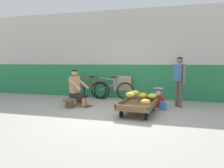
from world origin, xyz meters
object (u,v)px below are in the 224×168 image
object	(u,v)px
banana_cart	(138,105)
plastic_crate	(158,102)
sign_board	(122,87)
weighing_scale	(159,92)
vendor_seated	(77,88)
bicycle_near_left	(89,89)
low_bench	(75,99)
customer_adult	(179,76)
bicycle_far_left	(112,90)
shopping_bag	(163,106)

from	to	relation	value
banana_cart	plastic_crate	distance (m)	1.11
plastic_crate	sign_board	size ratio (longest dim) A/B	0.41
weighing_scale	sign_board	distance (m)	1.87
vendor_seated	bicycle_near_left	distance (m)	1.42
low_bench	customer_adult	world-z (taller)	customer_adult
plastic_crate	bicycle_far_left	distance (m)	2.01
bicycle_far_left	shopping_bag	world-z (taller)	bicycle_far_left
banana_cart	plastic_crate	bearing A→B (deg)	64.12
low_bench	vendor_seated	distance (m)	0.38
customer_adult	bicycle_far_left	bearing A→B (deg)	160.72
plastic_crate	bicycle_near_left	bearing A→B (deg)	160.47
bicycle_near_left	shopping_bag	bearing A→B (deg)	-25.41
bicycle_far_left	sign_board	distance (m)	0.45
low_bench	customer_adult	xyz separation A→B (m)	(3.18, 0.60, 0.75)
low_bench	bicycle_far_left	distance (m)	1.66
banana_cart	plastic_crate	size ratio (longest dim) A/B	4.22
low_bench	shopping_bag	distance (m)	2.73
weighing_scale	bicycle_far_left	size ratio (longest dim) A/B	0.18
plastic_crate	bicycle_near_left	xyz separation A→B (m)	(-2.62, 0.93, 0.20)
vendor_seated	bicycle_near_left	bearing A→B (deg)	95.10
banana_cart	customer_adult	size ratio (longest dim) A/B	0.99
weighing_scale	shopping_bag	distance (m)	0.53
bicycle_far_left	bicycle_near_left	bearing A→B (deg)	-176.68
weighing_scale	vendor_seated	bearing A→B (deg)	-169.47
weighing_scale	plastic_crate	bearing A→B (deg)	90.00
low_bench	bicycle_far_left	bearing A→B (deg)	59.60
banana_cart	low_bench	xyz separation A→B (m)	(-2.10, 0.55, -0.04)
vendor_seated	shopping_bag	xyz separation A→B (m)	(2.64, 0.08, -0.45)
plastic_crate	low_bench	bearing A→B (deg)	-170.25
sign_board	plastic_crate	bearing A→B (deg)	-41.73
low_bench	bicycle_near_left	bearing A→B (deg)	91.63
vendor_seated	weighing_scale	size ratio (longest dim) A/B	3.80
bicycle_near_left	sign_board	size ratio (longest dim) A/B	1.90
low_bench	sign_board	world-z (taller)	sign_board
customer_adult	banana_cart	bearing A→B (deg)	-133.08
bicycle_near_left	bicycle_far_left	bearing A→B (deg)	3.32
weighing_scale	shopping_bag	xyz separation A→B (m)	(0.14, -0.38, -0.33)
bicycle_far_left	sign_board	size ratio (longest dim) A/B	1.90
weighing_scale	customer_adult	xyz separation A→B (m)	(0.60, 0.16, 0.50)
bicycle_far_left	customer_adult	size ratio (longest dim) A/B	1.09
sign_board	bicycle_near_left	bearing A→B (deg)	-165.62
banana_cart	customer_adult	world-z (taller)	customer_adult
plastic_crate	customer_adult	size ratio (longest dim) A/B	0.24
low_bench	customer_adult	size ratio (longest dim) A/B	0.72
customer_adult	shopping_bag	bearing A→B (deg)	-129.88
banana_cart	shopping_bag	xyz separation A→B (m)	(0.63, 0.61, -0.12)
plastic_crate	customer_adult	bearing A→B (deg)	15.00
banana_cart	shopping_bag	distance (m)	0.88
shopping_bag	bicycle_far_left	bearing A→B (deg)	144.18
vendor_seated	sign_board	distance (m)	2.04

